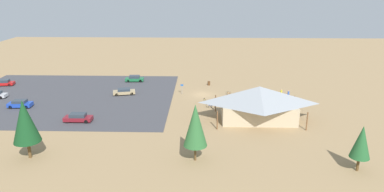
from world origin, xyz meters
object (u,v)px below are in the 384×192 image
Objects in this scene: bicycle_blue_edge_south at (216,101)px; car_green_aisle_side at (135,79)px; visitor_at_bikes at (288,94)px; pine_far_east at (361,142)px; lot_sign at (182,87)px; car_tan_by_curb at (124,92)px; trash_bin at (209,83)px; bicycle_white_front_row at (232,100)px; car_red_back_corner at (3,83)px; bicycle_yellow_lone_west at (205,101)px; bicycle_red_near_porch at (262,102)px; pine_midwest at (25,121)px; bicycle_green_near_sign at (227,103)px; car_maroon_second_row at (78,118)px; visitor_by_pavilion at (281,93)px; bicycle_purple_yard_front at (221,105)px; bicycle_black_edge_north at (246,100)px; visitor_crossing_yard at (287,99)px; bicycle_teal_mid_cluster at (241,97)px; car_blue_mid_lot at (20,104)px; bicycle_silver_lone_east at (253,96)px; pine_far_west at (195,125)px; bicycle_orange_by_bin at (229,94)px; bicycle_blue_trailside at (210,106)px; bike_pavilion at (259,102)px.

bicycle_blue_edge_south is 23.54m from car_green_aisle_side.
pine_far_east is at bearing 93.93° from visitor_at_bikes.
car_tan_by_curb is (11.95, 0.92, -0.71)m from lot_sign.
trash_bin is 0.52× the size of bicycle_white_front_row.
car_red_back_corner reaches higher than trash_bin.
bicycle_red_near_porch is (-11.02, 0.37, 0.01)m from bicycle_yellow_lone_west.
pine_midwest is 35.72m from bicycle_green_near_sign.
car_maroon_second_row is 39.33m from visitor_by_pavilion.
car_tan_by_curb reaches higher than trash_bin.
car_tan_by_curb is at bearing -13.17° from bicycle_blue_edge_south.
car_maroon_second_row is at bearing 18.41° from bicycle_purple_yard_front.
bicycle_white_front_row is at bearing 7.95° from bicycle_black_edge_north.
visitor_crossing_yard is (-61.11, 10.52, 0.21)m from car_red_back_corner.
pine_midwest is at bearing 40.18° from bicycle_teal_mid_cluster.
pine_far_east is 3.55× the size of bicycle_blue_edge_south.
visitor_by_pavilion is (-60.79, 6.65, 0.19)m from car_red_back_corner.
car_blue_mid_lot is (29.57, 9.34, -0.66)m from lot_sign.
visitor_by_pavilion reaches higher than bicycle_silver_lone_east.
pine_far_east reaches higher than trash_bin.
bicycle_black_edge_north is 0.39× the size of car_blue_mid_lot.
pine_far_west reaches higher than bicycle_red_near_porch.
bicycle_black_edge_north is 1.33× the size of bicycle_teal_mid_cluster.
bicycle_green_near_sign reaches higher than bicycle_blue_edge_south.
bicycle_orange_by_bin is 0.87× the size of bicycle_purple_yard_front.
visitor_crossing_yard is (-6.04, 3.41, 0.54)m from bicycle_silver_lone_east.
bicycle_purple_yard_front is 0.97× the size of visitor_at_bikes.
bicycle_red_near_porch is at bearing -146.29° from pine_midwest.
car_blue_mid_lot is 1.00× the size of car_green_aisle_side.
car_maroon_second_row reaches higher than bicycle_yellow_lone_west.
visitor_at_bikes reaches higher than car_red_back_corner.
bicycle_silver_lone_east reaches higher than bicycle_green_near_sign.
car_blue_mid_lot is at bearing 7.69° from visitor_at_bikes.
pine_midwest is at bearing 34.93° from visitor_by_pavilion.
bicycle_blue_trailside is 0.34× the size of car_tan_by_curb.
bike_pavilion is at bearing 132.00° from bicycle_purple_yard_front.
bicycle_silver_lone_east is at bearing -146.95° from bicycle_white_front_row.
car_tan_by_curb is at bearing -10.51° from bicycle_white_front_row.
pine_far_west is 1.80× the size of car_green_aisle_side.
bicycle_teal_mid_cluster is 8.95m from visitor_crossing_yard.
car_blue_mid_lot is (-11.02, 14.31, 0.03)m from car_red_back_corner.
pine_midwest reaches higher than bicycle_purple_yard_front.
bicycle_white_front_row is (13.33, -25.97, -3.50)m from pine_far_east.
visitor_by_pavilion is at bearing -154.62° from bicycle_blue_trailside.
car_red_back_corner is 62.48m from visitor_at_bikes.
car_red_back_corner reaches higher than bicycle_green_near_sign.
bicycle_purple_yard_front is 0.36× the size of car_maroon_second_row.
visitor_at_bikes is at bearing 177.42° from bicycle_silver_lone_east.
pine_far_west is at bearing 76.08° from bicycle_green_near_sign.
bicycle_red_near_porch is at bearing 3.66° from visitor_crossing_yard.
car_red_back_corner is 61.15m from visitor_by_pavilion.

